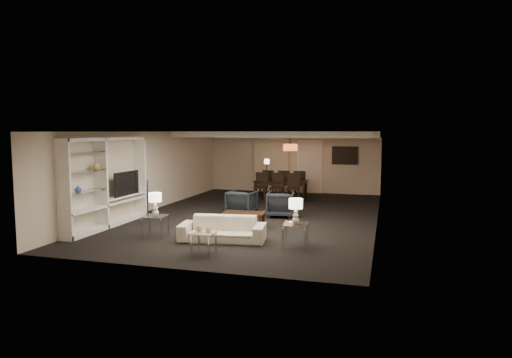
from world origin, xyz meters
The scene contains 35 objects.
floor centered at (0.00, 0.00, 0.00)m, with size 11.00×11.00×0.00m, color black.
ceiling centered at (0.00, 0.00, 2.50)m, with size 7.00×11.00×0.02m, color silver.
wall_back centered at (0.00, 5.50, 1.25)m, with size 7.00×0.02×2.50m, color beige.
wall_front centered at (0.00, -5.50, 1.25)m, with size 7.00×0.02×2.50m, color beige.
wall_left centered at (-3.50, 0.00, 1.25)m, with size 0.02×11.00×2.50m, color beige.
wall_right centered at (3.50, 0.00, 1.25)m, with size 0.02×11.00×2.50m, color beige.
ceiling_soffit centered at (0.00, 3.50, 2.40)m, with size 7.00×4.00×0.20m, color silver.
curtains centered at (-0.90, 5.42, 1.20)m, with size 1.50×0.12×2.40m, color beige.
door centered at (0.70, 5.47, 1.05)m, with size 0.90×0.05×2.10m, color silver.
painting centered at (2.10, 5.46, 1.55)m, with size 0.95×0.04×0.65m, color #142D38.
media_unit centered at (-3.31, -2.60, 1.18)m, with size 0.38×3.40×2.35m, color white, non-canonical shape.
pendant_light centered at (0.30, 3.50, 1.92)m, with size 0.52×0.52×0.24m, color #D8591E.
sofa centered at (0.14, -3.26, 0.28)m, with size 1.95×0.76×0.57m, color beige.
coffee_table centered at (0.14, -1.66, 0.19)m, with size 1.07×0.62×0.38m, color black, non-canonical shape.
armchair_left centered at (-0.46, 0.04, 0.36)m, with size 0.78×0.80×0.73m, color black.
armchair_right centered at (0.74, 0.04, 0.36)m, with size 0.78×0.80×0.73m, color black.
side_table_left centered at (-1.56, -3.26, 0.25)m, with size 0.54×0.54×0.50m, color silver, non-canonical shape.
side_table_right centered at (1.84, -3.26, 0.25)m, with size 0.54×0.54×0.50m, color white, non-canonical shape.
table_lamp_left centered at (-1.56, -3.26, 0.78)m, with size 0.30×0.30×0.55m, color white, non-canonical shape.
table_lamp_right centered at (1.84, -3.26, 0.78)m, with size 0.30×0.30×0.55m, color beige, non-canonical shape.
marble_table centered at (0.14, -4.36, 0.22)m, with size 0.45×0.45×0.45m, color silver, non-canonical shape.
gold_gourd_a centered at (0.04, -4.36, 0.52)m, with size 0.14×0.14×0.14m, color tan.
gold_gourd_b centered at (0.24, -4.36, 0.51)m, with size 0.12×0.12×0.12m, color #D8B972.
television centered at (-3.28, -1.90, 1.08)m, with size 0.15×1.14×0.66m, color black.
vase_blue centered at (-3.31, -3.77, 1.15)m, with size 0.17×0.17×0.18m, color #2A4EB8.
vase_amber centered at (-3.31, -3.05, 1.65)m, with size 0.18×0.18×0.19m, color gold.
floor_speaker centered at (-3.20, -0.84, 0.53)m, with size 0.11×0.11×1.05m, color black.
dining_table centered at (-0.04, 3.46, 0.34)m, with size 1.96×1.09×0.69m, color black.
chair_nl centered at (-0.64, 2.81, 0.51)m, with size 0.47×0.47×1.02m, color black, non-canonical shape.
chair_nm centered at (-0.04, 2.81, 0.51)m, with size 0.47×0.47×1.02m, color black, non-canonical shape.
chair_nr centered at (0.56, 2.81, 0.51)m, with size 0.47×0.47×1.02m, color black, non-canonical shape.
chair_fl centered at (-0.64, 4.11, 0.51)m, with size 0.47×0.47×1.02m, color black, non-canonical shape.
chair_fm centered at (-0.04, 4.11, 0.51)m, with size 0.47×0.47×1.02m, color black, non-canonical shape.
chair_fr centered at (0.56, 4.11, 0.51)m, with size 0.47×0.47×1.02m, color black, non-canonical shape.
floor_lamp centered at (-0.86, 4.50, 0.71)m, with size 0.20×0.20×1.41m, color black, non-canonical shape.
Camera 1 is at (3.72, -12.90, 2.51)m, focal length 32.00 mm.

